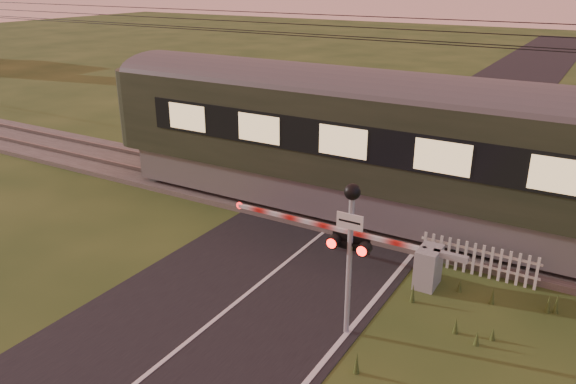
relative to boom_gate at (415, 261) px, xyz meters
The scene contains 7 objects.
ground 4.78m from the boom_gate, 133.12° to the right, with size 160.00×160.00×0.00m, color #253E17.
road 4.94m from the boom_gate, 131.11° to the right, with size 6.00×140.00×0.03m.
track_bed 4.47m from the boom_gate, 136.88° to the left, with size 140.00×3.40×0.39m.
overhead_wires 6.80m from the boom_gate, 136.88° to the left, with size 120.00×0.62×0.62m.
boom_gate is the anchor object (origin of this frame).
crossing_signal 3.37m from the boom_gate, 100.81° to the right, with size 0.87×0.36×3.42m.
picket_fence 1.72m from the boom_gate, 41.73° to the left, with size 3.00×0.07×0.88m.
Camera 1 is at (6.82, -8.73, 7.21)m, focal length 35.00 mm.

